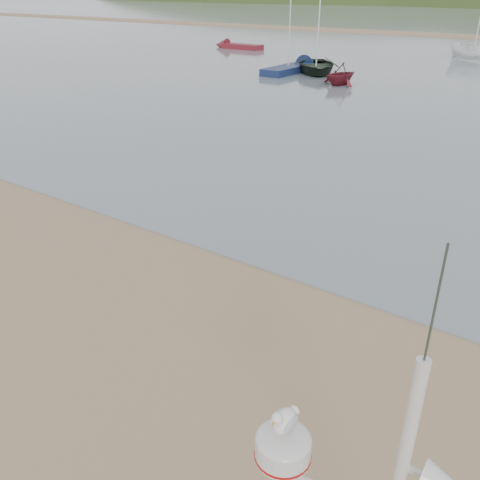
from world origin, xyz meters
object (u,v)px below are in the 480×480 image
Objects in this scene: boat_dark at (318,34)px; boat_red at (341,64)px; sailboat_blue_near at (300,67)px; dinghy_red_far at (232,46)px; boat_white at (477,35)px.

boat_red is at bearing -77.53° from boat_dark.
dinghy_red_far is (-13.56, 9.59, -0.01)m from sailboat_blue_near.
sailboat_blue_near reaches higher than boat_red.
boat_dark is 0.96× the size of dinghy_red_far.
sailboat_blue_near is (-9.62, -13.46, -1.83)m from boat_white.
boat_dark is at bearing -24.13° from sailboat_blue_near.
sailboat_blue_near is at bearing 122.96° from boat_dark.
dinghy_red_far is at bearing 106.99° from boat_white.
boat_dark is 0.80× the size of sailboat_blue_near.
boat_dark reaches higher than boat_white.
boat_red is 7.09m from sailboat_blue_near.
boat_dark is 5.34m from boat_red.
boat_red is 0.39× the size of sailboat_blue_near.
boat_dark is 1.33× the size of boat_white.
boat_red is 18.37m from boat_white.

